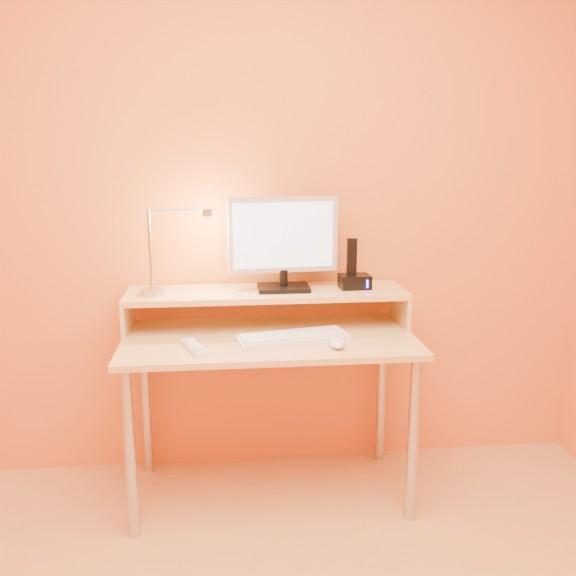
{
  "coord_description": "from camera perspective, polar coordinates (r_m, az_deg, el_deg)",
  "views": [
    {
      "loc": [
        -0.17,
        -1.25,
        1.49
      ],
      "look_at": [
        0.07,
        1.13,
        0.93
      ],
      "focal_mm": 38.44,
      "sensor_mm": 36.0,
      "label": 1
    }
  ],
  "objects": [
    {
      "name": "desk_leg_fl",
      "position": [
        2.49,
        -14.4,
        -14.7
      ],
      "size": [
        0.04,
        0.04,
        0.69
      ],
      "primitive_type": "cylinder",
      "color": "#B4B4B5",
      "rests_on": "floor"
    },
    {
      "name": "monitor_neck",
      "position": [
        2.65,
        -0.41,
        0.95
      ],
      "size": [
        0.04,
        0.04,
        0.07
      ],
      "primitive_type": "cylinder",
      "color": "black",
      "rests_on": "monitor_foot"
    },
    {
      "name": "lamp_arm",
      "position": [
        2.57,
        -10.12,
        7.18
      ],
      "size": [
        0.24,
        0.01,
        0.01
      ],
      "primitive_type": "cylinder",
      "rotation": [
        0.0,
        1.57,
        0.0
      ],
      "color": "#B4B4B5",
      "rests_on": "lamp_post"
    },
    {
      "name": "lamp_head",
      "position": [
        2.56,
        -7.41,
        6.93
      ],
      "size": [
        0.04,
        0.04,
        0.03
      ],
      "primitive_type": "cylinder",
      "color": "#B4B4B5",
      "rests_on": "lamp_arm"
    },
    {
      "name": "monitor_foot",
      "position": [
        2.66,
        -0.41,
        0.02
      ],
      "size": [
        0.22,
        0.16,
        0.02
      ],
      "primitive_type": "cube",
      "color": "black",
      "rests_on": "desk_shelf"
    },
    {
      "name": "desk_shelf",
      "position": [
        2.66,
        -1.99,
        -0.47
      ],
      "size": [
        1.2,
        0.3,
        0.02
      ],
      "primitive_type": "cube",
      "color": "tan",
      "rests_on": "desk_lower"
    },
    {
      "name": "mouse",
      "position": [
        2.42,
        4.56,
        -5.06
      ],
      "size": [
        0.08,
        0.12,
        0.04
      ],
      "primitive_type": "ellipsoid",
      "rotation": [
        0.0,
        0.0,
        -0.12
      ],
      "color": "white",
      "rests_on": "desk_lower"
    },
    {
      "name": "desk_lower",
      "position": [
        2.56,
        -1.73,
        -4.75
      ],
      "size": [
        1.2,
        0.6,
        0.02
      ],
      "primitive_type": "cube",
      "color": "tan",
      "rests_on": "floor"
    },
    {
      "name": "monitor_back",
      "position": [
        2.65,
        -0.49,
        5.01
      ],
      "size": [
        0.42,
        0.05,
        0.27
      ],
      "primitive_type": "cube",
      "rotation": [
        0.0,
        0.0,
        0.1
      ],
      "color": "black",
      "rests_on": "monitor_panel"
    },
    {
      "name": "monitor_screen",
      "position": [
        2.61,
        -0.4,
        4.88
      ],
      "size": [
        0.42,
        0.05,
        0.28
      ],
      "primitive_type": "cube",
      "rotation": [
        0.0,
        0.0,
        0.1
      ],
      "color": "#BFDDFF",
      "rests_on": "monitor_panel"
    },
    {
      "name": "lamp_base",
      "position": [
        2.63,
        -12.43,
        -0.34
      ],
      "size": [
        0.1,
        0.1,
        0.02
      ],
      "primitive_type": "cylinder",
      "color": "#B4B4B5",
      "rests_on": "desk_shelf"
    },
    {
      "name": "wall_back",
      "position": [
        2.76,
        -2.31,
        8.1
      ],
      "size": [
        3.0,
        0.04,
        2.5
      ],
      "primitive_type": "cube",
      "color": "orange",
      "rests_on": "floor"
    },
    {
      "name": "monitor_panel",
      "position": [
        2.63,
        -0.44,
        4.94
      ],
      "size": [
        0.47,
        0.08,
        0.32
      ],
      "primitive_type": "cube",
      "rotation": [
        0.0,
        0.0,
        0.1
      ],
      "color": "#BABAC1",
      "rests_on": "monitor_neck"
    },
    {
      "name": "desk_leg_fr",
      "position": [
        2.56,
        11.48,
        -13.66
      ],
      "size": [
        0.04,
        0.04,
        0.69
      ],
      "primitive_type": "cylinder",
      "color": "#B4B4B5",
      "rests_on": "floor"
    },
    {
      "name": "lamp_bulb",
      "position": [
        2.56,
        -7.4,
        6.57
      ],
      "size": [
        0.03,
        0.03,
        0.0
      ],
      "primitive_type": "cylinder",
      "color": "#FFEAC6",
      "rests_on": "lamp_head"
    },
    {
      "name": "phone_led",
      "position": [
        2.66,
        7.35,
        0.39
      ],
      "size": [
        0.01,
        0.0,
        0.04
      ],
      "primitive_type": "cube",
      "color": "#1E28FF",
      "rests_on": "phone_dock"
    },
    {
      "name": "desk_leg_bl",
      "position": [
        2.94,
        -13.0,
        -10.18
      ],
      "size": [
        0.04,
        0.04,
        0.69
      ],
      "primitive_type": "cylinder",
      "color": "#B4B4B5",
      "rests_on": "floor"
    },
    {
      "name": "phone_dock",
      "position": [
        2.7,
        6.18,
        0.61
      ],
      "size": [
        0.14,
        0.11,
        0.06
      ],
      "primitive_type": "cube",
      "rotation": [
        0.0,
        0.0,
        0.06
      ],
      "color": "black",
      "rests_on": "desk_shelf"
    },
    {
      "name": "desk_leg_br",
      "position": [
        3.0,
        8.63,
        -9.45
      ],
      "size": [
        0.04,
        0.04,
        0.69
      ],
      "primitive_type": "cylinder",
      "color": "#B4B4B5",
      "rests_on": "floor"
    },
    {
      "name": "lamp_post",
      "position": [
        2.6,
        -12.62,
        3.47
      ],
      "size": [
        0.01,
        0.01,
        0.33
      ],
      "primitive_type": "cylinder",
      "color": "#B4B4B5",
      "rests_on": "lamp_base"
    },
    {
      "name": "shelf_riser_left",
      "position": [
        2.7,
        -14.59,
        -2.41
      ],
      "size": [
        0.02,
        0.3,
        0.14
      ],
      "primitive_type": "cube",
      "color": "tan",
      "rests_on": "desk_lower"
    },
    {
      "name": "shelf_riser_right",
      "position": [
        2.78,
        10.27,
        -1.77
      ],
      "size": [
        0.02,
        0.3,
        0.14
      ],
      "primitive_type": "cube",
      "color": "tan",
      "rests_on": "desk_lower"
    },
    {
      "name": "remote_control",
      "position": [
        2.41,
        -8.69,
        -5.45
      ],
      "size": [
        0.11,
        0.2,
        0.02
      ],
      "primitive_type": "cube",
      "rotation": [
        0.0,
        0.0,
        0.34
      ],
      "color": "silver",
      "rests_on": "desk_lower"
    },
    {
      "name": "keyboard",
      "position": [
        2.49,
        0.48,
        -4.69
      ],
      "size": [
        0.46,
        0.22,
        0.02
      ],
      "primitive_type": "cube",
      "rotation": [
        0.0,
        0.0,
        0.19
      ],
      "color": "silver",
      "rests_on": "desk_lower"
    },
    {
      "name": "phone_handset",
      "position": [
        2.68,
        5.92,
        2.9
      ],
      "size": [
        0.04,
        0.03,
        0.16
      ],
      "primitive_type": "cube",
      "rotation": [
        0.0,
        0.0,
        0.06
      ],
      "color": "black",
      "rests_on": "phone_dock"
    }
  ]
}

